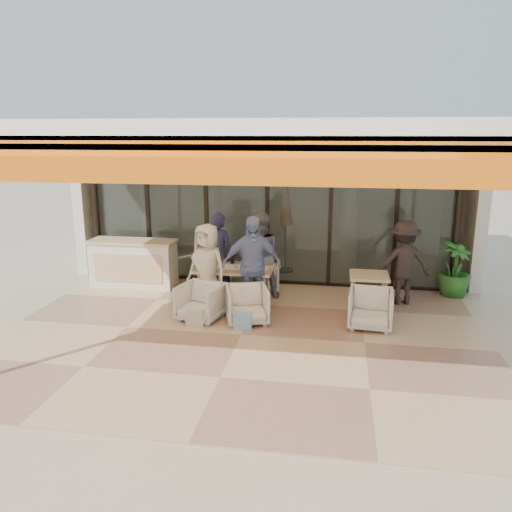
% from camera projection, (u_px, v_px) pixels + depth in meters
% --- Properties ---
extents(ground, '(70.00, 70.00, 0.00)m').
position_uv_depth(ground, '(241.00, 336.00, 8.25)').
color(ground, '#C6B293').
rests_on(ground, ground).
extents(terrace_floor, '(8.00, 6.00, 0.01)m').
position_uv_depth(terrace_floor, '(241.00, 336.00, 8.25)').
color(terrace_floor, tan).
rests_on(terrace_floor, ground).
extents(terrace_structure, '(8.00, 6.00, 3.40)m').
position_uv_depth(terrace_structure, '(236.00, 134.00, 7.21)').
color(terrace_structure, silver).
rests_on(terrace_structure, ground).
extents(glass_storefront, '(8.08, 0.10, 3.20)m').
position_uv_depth(glass_storefront, '(267.00, 212.00, 10.74)').
color(glass_storefront, '#9EADA3').
rests_on(glass_storefront, ground).
extents(interior_block, '(9.05, 3.62, 3.52)m').
position_uv_depth(interior_block, '(280.00, 174.00, 12.80)').
color(interior_block, silver).
rests_on(interior_block, ground).
extents(host_counter, '(1.85, 0.65, 1.04)m').
position_uv_depth(host_counter, '(134.00, 263.00, 10.76)').
color(host_counter, silver).
rests_on(host_counter, ground).
extents(dining_table, '(1.50, 0.90, 0.93)m').
position_uv_depth(dining_table, '(234.00, 270.00, 9.66)').
color(dining_table, '#DFBD88').
rests_on(dining_table, ground).
extents(chair_far_left, '(0.73, 0.70, 0.65)m').
position_uv_depth(chair_far_left, '(224.00, 274.00, 10.71)').
color(chair_far_left, silver).
rests_on(chair_far_left, ground).
extents(chair_far_right, '(0.75, 0.72, 0.70)m').
position_uv_depth(chair_far_right, '(263.00, 274.00, 10.57)').
color(chair_far_right, silver).
rests_on(chair_far_right, ground).
extents(chair_near_left, '(0.86, 0.83, 0.74)m').
position_uv_depth(chair_near_left, '(201.00, 300.00, 8.88)').
color(chair_near_left, silver).
rests_on(chair_near_left, ground).
extents(chair_near_right, '(0.87, 0.84, 0.73)m').
position_uv_depth(chair_near_right, '(247.00, 303.00, 8.75)').
color(chair_near_right, silver).
rests_on(chair_near_right, ground).
extents(diner_navy, '(0.69, 0.50, 1.73)m').
position_uv_depth(diner_navy, '(219.00, 255.00, 10.10)').
color(diner_navy, '#181A35').
rests_on(diner_navy, ground).
extents(diner_grey, '(1.03, 0.93, 1.75)m').
position_uv_depth(diner_grey, '(259.00, 256.00, 9.97)').
color(diner_grey, '#5D5D61').
rests_on(diner_grey, ground).
extents(diner_cream, '(0.95, 0.79, 1.66)m').
position_uv_depth(diner_cream, '(207.00, 268.00, 9.25)').
color(diner_cream, beige).
rests_on(diner_cream, ground).
extents(diner_periwinkle, '(1.16, 0.71, 1.84)m').
position_uv_depth(diner_periwinkle, '(252.00, 265.00, 9.10)').
color(diner_periwinkle, '#677EAD').
rests_on(diner_periwinkle, ground).
extents(tote_bag_cream, '(0.30, 0.10, 0.34)m').
position_uv_depth(tote_bag_cream, '(195.00, 319.00, 8.55)').
color(tote_bag_cream, silver).
rests_on(tote_bag_cream, ground).
extents(tote_bag_blue, '(0.30, 0.10, 0.34)m').
position_uv_depth(tote_bag_blue, '(243.00, 322.00, 8.42)').
color(tote_bag_blue, '#99BFD8').
rests_on(tote_bag_blue, ground).
extents(side_table, '(0.70, 0.70, 0.74)m').
position_uv_depth(side_table, '(369.00, 280.00, 9.17)').
color(side_table, '#DFBD88').
rests_on(side_table, ground).
extents(side_chair, '(0.78, 0.74, 0.75)m').
position_uv_depth(side_chair, '(370.00, 307.00, 8.51)').
color(side_chair, silver).
rests_on(side_chair, ground).
extents(standing_woman, '(1.18, 0.82, 1.67)m').
position_uv_depth(standing_woman, '(403.00, 263.00, 9.60)').
color(standing_woman, black).
rests_on(standing_woman, ground).
extents(potted_palm, '(0.93, 0.93, 1.17)m').
position_uv_depth(potted_palm, '(455.00, 269.00, 10.12)').
color(potted_palm, '#1E5919').
rests_on(potted_palm, ground).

